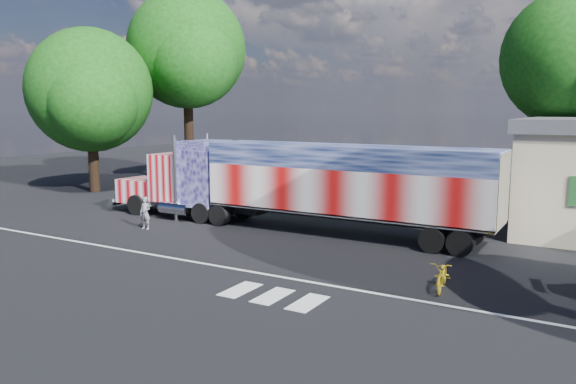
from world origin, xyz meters
The scene contains 9 objects.
ground centered at (0.00, 0.00, 0.00)m, with size 100.00×100.00×0.00m, color black.
lane_markings centered at (1.71, -3.77, 0.01)m, with size 30.00×2.67×0.01m.
semi_truck centered at (-0.06, 3.90, 2.23)m, with size 20.34×3.21×4.34m.
coach_bus centered at (-5.91, 11.86, 1.75)m, with size 11.63×2.71×3.38m.
woman centered at (-6.25, 0.37, 0.77)m, with size 0.56×0.37×1.54m, color slate.
bicycle centered at (8.28, -1.61, 0.48)m, with size 0.63×1.82×0.96m, color gold.
tree_ne_a centered at (10.35, 17.84, 8.44)m, with size 8.39×7.99×12.50m.
tree_w_a centered at (-17.99, 7.63, 6.83)m, with size 8.70×8.28×11.01m.
tree_nw_a centered at (-15.24, 14.43, 9.96)m, with size 9.20×8.76×14.42m.
Camera 1 is at (12.61, -18.70, 5.60)m, focal length 35.00 mm.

